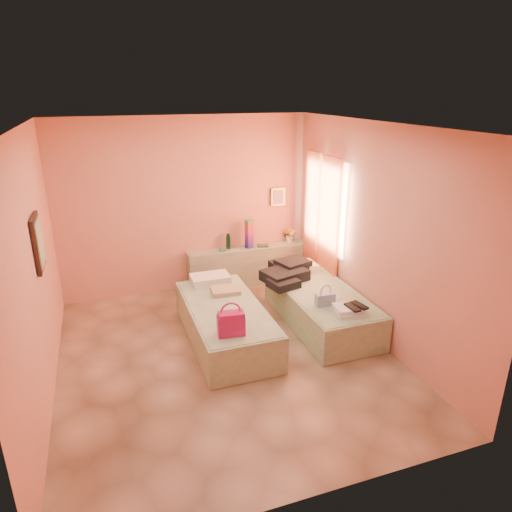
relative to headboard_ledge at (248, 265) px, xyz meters
The scene contains 16 objects.
ground 2.34m from the headboard_ledge, 114.90° to the right, with size 4.50×4.50×0.00m, color tan.
room_walls 2.25m from the headboard_ledge, 116.65° to the right, with size 4.02×4.51×2.81m.
headboard_ledge is the anchor object (origin of this frame).
bed_left 1.91m from the headboard_ledge, 117.21° to the right, with size 0.90×2.00×0.50m, color #AFC49E.
bed_right 1.78m from the headboard_ledge, 72.84° to the right, with size 0.90×2.00×0.50m, color #AFC49E.
water_bottle 0.56m from the headboard_ledge, behind, with size 0.07×0.07×0.26m, color #163E29.
rainbow_box 0.57m from the headboard_ledge, 52.49° to the right, with size 0.11×0.11×0.48m, color #B9165E.
small_dish 0.56m from the headboard_ledge, behind, with size 0.13×0.13×0.03m, color #47825F.
green_book 0.43m from the headboard_ledge, ahead, with size 0.18×0.13×0.03m, color #294E2F.
flower_vase 0.91m from the headboard_ledge, ahead, with size 0.21×0.21×0.28m, color silver.
magenta_handbag 2.64m from the headboard_ledge, 112.50° to the right, with size 0.31×0.17×0.29m, color #B9165E.
khaki_garment 1.52m from the headboard_ledge, 120.29° to the right, with size 0.38×0.31×0.07m, color tan.
clothes_pile 1.22m from the headboard_ledge, 78.07° to the right, with size 0.68×0.68×0.20m, color black.
blue_handbag 2.15m from the headboard_ledge, 80.07° to the right, with size 0.26×0.11×0.16m, color #4467A5.
towel_stack 2.50m from the headboard_ledge, 77.27° to the right, with size 0.35×0.30×0.10m, color silver.
sandal_pair 2.56m from the headboard_ledge, 76.16° to the right, with size 0.19×0.25×0.03m, color black.
Camera 1 is at (-1.28, -4.78, 3.17)m, focal length 32.00 mm.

